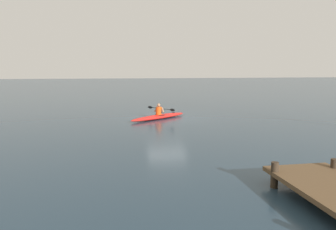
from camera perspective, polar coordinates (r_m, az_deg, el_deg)
The scene contains 3 objects.
ground_plane at distance 20.83m, azimuth -0.19°, elevation -0.52°, with size 160.00×160.00×0.00m, color #233847.
kayak at distance 20.45m, azimuth -1.63°, elevation -0.30°, with size 4.09×3.28×0.27m.
kayaker at distance 20.41m, azimuth -1.61°, elevation 0.89°, with size 1.45×1.93×0.71m.
Camera 1 is at (3.51, 20.28, 3.19)m, focal length 34.71 mm.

